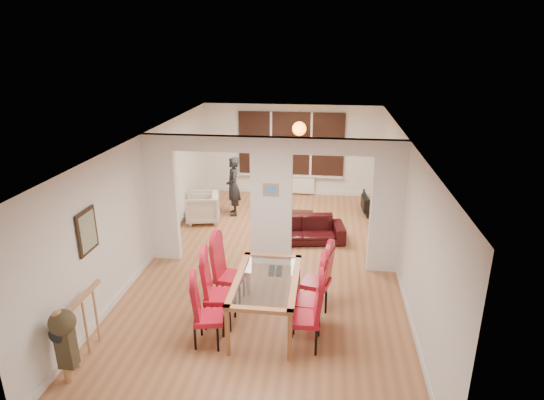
% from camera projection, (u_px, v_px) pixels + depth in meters
% --- Properties ---
extents(floor, '(5.00, 9.00, 0.01)m').
position_uv_depth(floor, '(271.00, 263.00, 9.26)').
color(floor, '#A36841').
rests_on(floor, ground).
extents(room_walls, '(5.00, 9.00, 2.60)m').
position_uv_depth(room_walls, '(271.00, 203.00, 8.82)').
color(room_walls, silver).
rests_on(room_walls, floor).
extents(divider_wall, '(5.00, 0.18, 2.60)m').
position_uv_depth(divider_wall, '(271.00, 203.00, 8.82)').
color(divider_wall, white).
rests_on(divider_wall, floor).
extents(bay_window_blinds, '(3.00, 0.08, 1.80)m').
position_uv_depth(bay_window_blinds, '(291.00, 144.00, 12.91)').
color(bay_window_blinds, black).
rests_on(bay_window_blinds, room_walls).
extents(radiator, '(1.40, 0.08, 0.50)m').
position_uv_depth(radiator, '(290.00, 184.00, 13.27)').
color(radiator, white).
rests_on(radiator, floor).
extents(pendant_light, '(0.36, 0.36, 0.36)m').
position_uv_depth(pendant_light, '(299.00, 129.00, 11.59)').
color(pendant_light, orange).
rests_on(pendant_light, room_walls).
extents(stair_newel, '(0.40, 1.20, 1.10)m').
position_uv_depth(stair_newel, '(83.00, 324.00, 6.35)').
color(stair_newel, '#B47C52').
rests_on(stair_newel, floor).
extents(wall_poster, '(0.04, 0.52, 0.67)m').
position_uv_depth(wall_poster, '(87.00, 231.00, 6.77)').
color(wall_poster, gray).
rests_on(wall_poster, room_walls).
extents(pillar_photo, '(0.30, 0.03, 0.25)m').
position_uv_depth(pillar_photo, '(271.00, 190.00, 8.63)').
color(pillar_photo, '#4C8CD8').
rests_on(pillar_photo, divider_wall).
extents(dining_table, '(0.98, 1.75, 0.82)m').
position_uv_depth(dining_table, '(266.00, 301.00, 7.14)').
color(dining_table, '#9E613A').
rests_on(dining_table, floor).
extents(dining_chair_la, '(0.50, 0.50, 1.05)m').
position_uv_depth(dining_chair_la, '(208.00, 313.00, 6.64)').
color(dining_chair_la, '#A61123').
rests_on(dining_chair_la, floor).
extents(dining_chair_lb, '(0.53, 0.53, 1.18)m').
position_uv_depth(dining_chair_lb, '(220.00, 291.00, 7.10)').
color(dining_chair_lb, '#A61123').
rests_on(dining_chair_lb, floor).
extents(dining_chair_lc, '(0.53, 0.53, 1.16)m').
position_uv_depth(dining_chair_lc, '(230.00, 272.00, 7.68)').
color(dining_chair_lc, '#A61123').
rests_on(dining_chair_lc, floor).
extents(dining_chair_ra, '(0.48, 0.48, 1.13)m').
position_uv_depth(dining_chair_ra, '(304.00, 313.00, 6.56)').
color(dining_chair_ra, '#A61123').
rests_on(dining_chair_ra, floor).
extents(dining_chair_rb, '(0.51, 0.51, 1.16)m').
position_uv_depth(dining_chair_rb, '(307.00, 296.00, 6.98)').
color(dining_chair_rb, '#A61123').
rests_on(dining_chair_rb, floor).
extents(dining_chair_rc, '(0.53, 0.53, 1.09)m').
position_uv_depth(dining_chair_rc, '(316.00, 278.00, 7.57)').
color(dining_chair_rc, '#A61123').
rests_on(dining_chair_rc, floor).
extents(sofa, '(1.98, 1.02, 0.55)m').
position_uv_depth(sofa, '(302.00, 229.00, 10.19)').
color(sofa, black).
rests_on(sofa, floor).
extents(armchair, '(0.93, 0.95, 0.73)m').
position_uv_depth(armchair, '(203.00, 208.00, 11.26)').
color(armchair, beige).
rests_on(armchair, floor).
extents(person, '(0.64, 0.51, 1.52)m').
position_uv_depth(person, '(233.00, 186.00, 11.59)').
color(person, black).
rests_on(person, floor).
extents(television, '(0.89, 0.20, 0.51)m').
position_uv_depth(television, '(362.00, 203.00, 11.87)').
color(television, black).
rests_on(television, floor).
extents(coffee_table, '(0.95, 0.49, 0.22)m').
position_uv_depth(coffee_table, '(294.00, 217.00, 11.37)').
color(coffee_table, black).
rests_on(coffee_table, floor).
extents(bottle, '(0.06, 0.06, 0.26)m').
position_uv_depth(bottle, '(285.00, 207.00, 11.39)').
color(bottle, '#143F19').
rests_on(bottle, coffee_table).
extents(bowl, '(0.23, 0.23, 0.06)m').
position_uv_depth(bowl, '(286.00, 210.00, 11.42)').
color(bowl, black).
rests_on(bowl, coffee_table).
extents(shoes, '(0.25, 0.27, 0.10)m').
position_uv_depth(shoes, '(276.00, 271.00, 8.81)').
color(shoes, black).
rests_on(shoes, floor).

